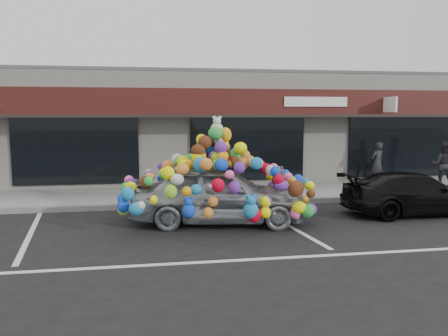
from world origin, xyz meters
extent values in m
plane|color=black|center=(0.00, 0.00, 0.00)|extent=(90.00, 90.00, 0.00)
cube|color=silver|center=(0.00, 8.50, 2.10)|extent=(24.00, 6.00, 4.20)
cube|color=#59595B|center=(0.00, 8.50, 4.25)|extent=(24.00, 6.00, 0.12)
cube|color=#38150F|center=(0.00, 5.42, 3.15)|extent=(24.00, 0.18, 0.90)
cube|color=black|center=(0.00, 4.90, 2.65)|extent=(24.00, 1.20, 0.10)
cube|color=white|center=(8.20, 4.95, 3.05)|extent=(0.08, 0.95, 0.55)
cube|color=white|center=(5.50, 5.30, 3.15)|extent=(2.40, 0.04, 0.35)
cube|color=black|center=(-3.00, 5.47, 1.45)|extent=(4.20, 0.12, 2.30)
cube|color=black|center=(3.00, 5.47, 1.45)|extent=(4.20, 0.12, 2.30)
cube|color=black|center=(9.00, 5.47, 1.45)|extent=(4.20, 0.12, 2.30)
cube|color=gray|center=(0.00, 4.00, 0.07)|extent=(26.00, 3.00, 0.15)
cube|color=slate|center=(0.00, 2.50, 0.07)|extent=(26.00, 0.18, 0.16)
cube|color=silver|center=(-3.20, 0.20, 0.00)|extent=(0.73, 4.37, 0.01)
cube|color=silver|center=(2.80, 0.20, 0.00)|extent=(0.73, 4.37, 0.01)
cube|color=silver|center=(2.00, -2.30, 0.00)|extent=(14.00, 0.12, 0.01)
imported|color=gray|center=(1.18, 0.56, 0.74)|extent=(2.38, 4.54, 1.47)
ellipsoid|color=#F10020|center=(1.18, 0.56, 2.03)|extent=(1.57, 1.99, 1.10)
sphere|color=#FAFF15|center=(2.69, 0.41, 1.06)|extent=(0.34, 0.34, 0.34)
sphere|color=blue|center=(1.78, -0.39, 0.55)|extent=(0.36, 0.36, 0.36)
sphere|color=#35CC60|center=(0.38, 1.50, 0.60)|extent=(0.30, 0.30, 0.30)
sphere|color=#FF65D5|center=(1.18, 0.56, 2.53)|extent=(0.32, 0.32, 0.32)
sphere|color=#FFA713|center=(-0.12, 0.66, 1.07)|extent=(0.30, 0.30, 0.30)
imported|color=black|center=(6.59, 0.66, 0.57)|extent=(1.62, 3.95, 1.15)
imported|color=black|center=(7.73, 4.79, 0.92)|extent=(0.65, 0.54, 1.54)
imported|color=black|center=(9.71, 3.83, 0.94)|extent=(0.98, 0.93, 1.59)
camera|label=1|loc=(-0.41, -10.02, 2.73)|focal=35.00mm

